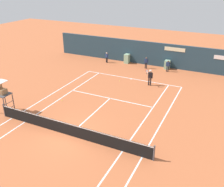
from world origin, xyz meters
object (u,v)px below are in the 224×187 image
umpire_chair (3,93)px  tennis_ball_by_sideline (120,81)px  ball_kid_left_post (146,62)px  ball_kid_centre_post (168,65)px  player_on_baseline (150,76)px  ball_kid_right_post (107,57)px  tennis_ball_mid_court (62,100)px

umpire_chair → tennis_ball_by_sideline: bearing=150.7°
ball_kid_left_post → ball_kid_centre_post: bearing=171.8°
player_on_baseline → ball_kid_centre_post: (0.62, 4.73, -0.21)m
ball_kid_right_post → tennis_ball_mid_court: 11.49m
ball_kid_centre_post → tennis_ball_mid_court: 13.11m
ball_kid_right_post → tennis_ball_mid_court: (1.33, -11.38, -0.73)m
ball_kid_right_post → tennis_ball_by_sideline: size_ratio=19.50×
ball_kid_right_post → umpire_chair: bearing=92.3°
player_on_baseline → ball_kid_centre_post: 4.77m
ball_kid_centre_post → tennis_ball_by_sideline: ball_kid_centre_post is taller
umpire_chair → tennis_ball_by_sideline: 11.52m
ball_kid_left_post → tennis_ball_by_sideline: 5.20m
ball_kid_left_post → ball_kid_centre_post: (2.59, 0.00, -0.03)m
player_on_baseline → tennis_ball_mid_court: bearing=44.1°
player_on_baseline → tennis_ball_by_sideline: bearing=0.5°
player_on_baseline → ball_kid_left_post: player_on_baseline is taller
ball_kid_left_post → ball_kid_right_post: 5.20m
umpire_chair → tennis_ball_by_sideline: size_ratio=39.25×
player_on_baseline → ball_kid_right_post: bearing=-38.0°
umpire_chair → ball_kid_centre_post: (9.35, 14.95, -0.95)m
player_on_baseline → tennis_ball_mid_court: 8.91m
ball_kid_left_post → ball_kid_centre_post: 2.59m
ball_kid_left_post → ball_kid_centre_post: ball_kid_left_post is taller
ball_kid_left_post → tennis_ball_mid_court: bearing=63.0°
tennis_ball_mid_court → tennis_ball_by_sideline: 6.93m
ball_kid_right_post → tennis_ball_by_sideline: bearing=137.1°
player_on_baseline → ball_kid_right_post: player_on_baseline is taller
umpire_chair → ball_kid_centre_post: 17.66m
ball_kid_left_post → tennis_ball_by_sideline: size_ratio=20.26×
umpire_chair → ball_kid_right_post: bearing=174.1°
ball_kid_left_post → tennis_ball_by_sideline: ball_kid_left_post is taller
umpire_chair → tennis_ball_by_sideline: (5.58, 9.94, -1.68)m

